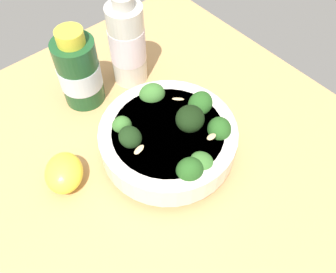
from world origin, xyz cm
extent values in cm
cube|color=tan|center=(0.00, 0.00, -1.88)|extent=(61.90, 61.90, 3.75)
cylinder|color=silver|center=(1.03, -2.78, 0.69)|extent=(10.92, 10.92, 1.38)
cylinder|color=silver|center=(1.03, -2.78, 3.46)|extent=(19.86, 19.86, 4.15)
cylinder|color=beige|center=(1.03, -2.78, 5.14)|extent=(16.05, 16.05, 0.80)
cylinder|color=#3C7A32|center=(-1.05, -9.57, 3.44)|extent=(1.94, 2.25, 2.05)
ellipsoid|color=#23511C|center=(-1.05, -9.57, 5.36)|extent=(5.20, 4.91, 5.47)
cylinder|color=#4A8F3C|center=(-3.40, 2.18, 3.70)|extent=(1.58, 1.61, 1.53)
ellipsoid|color=#386B2B|center=(-3.40, 2.18, 5.41)|extent=(3.47, 3.64, 3.33)
cylinder|color=#2F662B|center=(4.06, -3.99, 4.87)|extent=(2.00, 2.11, 1.62)
ellipsoid|color=black|center=(4.06, -3.99, 6.78)|extent=(5.67, 5.70, 4.13)
cylinder|color=#2F662B|center=(3.69, 4.08, 3.73)|extent=(2.00, 1.94, 1.44)
ellipsoid|color=#386B2B|center=(3.69, 4.08, 5.39)|extent=(5.99, 5.63, 5.16)
cylinder|color=#4A8F3C|center=(6.58, -7.42, 3.88)|extent=(1.89, 1.84, 1.37)
ellipsoid|color=#23511C|center=(6.58, -7.42, 5.58)|extent=(5.48, 5.66, 4.31)
cylinder|color=#3C7A32|center=(1.15, -9.64, 3.65)|extent=(1.54, 1.35, 1.41)
ellipsoid|color=#386B2B|center=(1.15, -9.64, 5.17)|extent=(4.65, 4.75, 3.34)
cylinder|color=#589D47|center=(-3.90, -0.51, 4.31)|extent=(1.89, 1.94, 1.16)
ellipsoid|color=black|center=(-3.90, -0.51, 5.81)|extent=(4.12, 4.28, 4.24)
cylinder|color=#3C7A32|center=(7.78, -2.26, 3.96)|extent=(2.06, 2.02, 1.33)
ellipsoid|color=#23511C|center=(7.78, -2.26, 5.64)|extent=(5.85, 5.02, 4.29)
ellipsoid|color=#DBBC84|center=(-4.80, -3.81, 7.36)|extent=(2.03, 1.55, 0.68)
ellipsoid|color=#DBBC84|center=(3.57, -8.62, 7.74)|extent=(2.06, 1.49, 1.05)
ellipsoid|color=#DBBC84|center=(5.37, -0.47, 6.62)|extent=(1.99, 2.00, 0.77)
ellipsoid|color=yellow|center=(-13.31, 2.97, 2.12)|extent=(7.94, 8.30, 4.24)
cylinder|color=#194723|center=(-2.30, 15.10, 5.82)|extent=(6.70, 6.70, 11.64)
cylinder|color=gold|center=(-2.30, 15.10, 12.72)|extent=(4.21, 4.21, 2.16)
cylinder|color=silver|center=(-2.30, 15.10, 5.32)|extent=(6.84, 6.84, 4.04)
cylinder|color=beige|center=(6.57, 13.93, 7.16)|extent=(5.88, 5.88, 14.32)
cylinder|color=#B7B2A8|center=(6.57, 13.93, 15.23)|extent=(3.33, 3.33, 1.82)
cylinder|color=silver|center=(6.57, 13.93, 7.46)|extent=(6.00, 6.00, 5.91)
camera|label=1|loc=(-19.12, -26.32, 46.02)|focal=38.63mm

